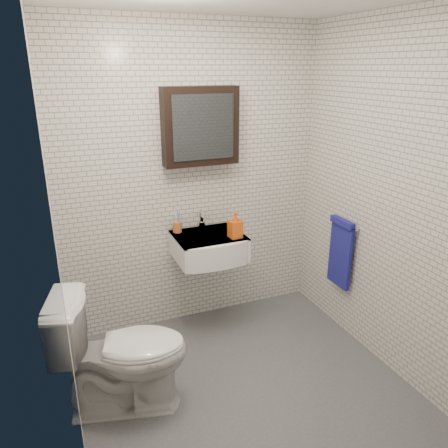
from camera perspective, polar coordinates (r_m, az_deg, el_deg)
ground at (r=3.33m, az=2.27°, el=-19.87°), size 2.20×2.00×0.01m
room_shell at (r=2.65m, az=2.70°, el=5.21°), size 2.22×2.02×2.51m
washbasin at (r=3.54m, az=-1.78°, el=-3.07°), size 0.55×0.50×0.20m
faucet at (r=3.65m, az=-2.90°, el=0.37°), size 0.06×0.20×0.15m
mirror_cabinet at (r=3.47m, az=-3.10°, el=12.62°), size 0.60×0.15×0.60m
towel_rail at (r=3.70m, az=15.00°, el=-3.27°), size 0.09×0.30×0.58m
toothbrush_cup at (r=3.60m, az=-6.13°, el=-0.32°), size 0.07×0.07×0.19m
soap_bottle at (r=3.45m, az=1.48°, el=-0.12°), size 0.10×0.11×0.21m
toilet at (r=2.98m, az=-13.16°, el=-15.92°), size 0.91×0.66×0.84m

